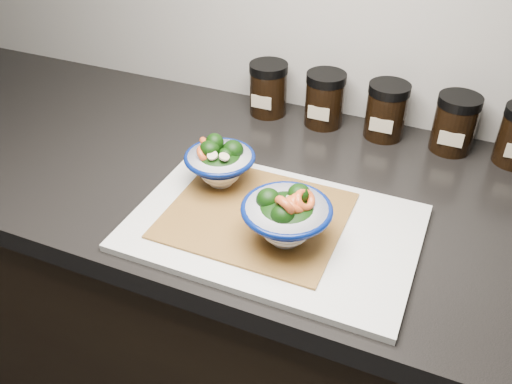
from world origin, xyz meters
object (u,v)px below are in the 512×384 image
at_px(spice_jar_a, 268,89).
at_px(cutting_board, 273,227).
at_px(spice_jar_d, 455,123).
at_px(bowl_left, 220,163).
at_px(bowl_right, 286,217).
at_px(spice_jar_b, 325,99).
at_px(spice_jar_c, 386,111).

bearing_deg(spice_jar_a, cutting_board, -66.56).
height_order(cutting_board, spice_jar_d, spice_jar_d).
distance_m(spice_jar_a, spice_jar_d, 0.39).
distance_m(bowl_left, bowl_right, 0.19).
xyz_separation_m(bowl_right, spice_jar_b, (-0.06, 0.40, -0.00)).
bearing_deg(spice_jar_d, cutting_board, -121.57).
height_order(bowl_left, spice_jar_d, spice_jar_d).
height_order(cutting_board, bowl_right, bowl_right).
bearing_deg(bowl_left, spice_jar_c, 53.55).
bearing_deg(cutting_board, spice_jar_d, 58.43).
height_order(bowl_right, spice_jar_a, bowl_right).
xyz_separation_m(bowl_right, spice_jar_d, (0.19, 0.40, -0.00)).
distance_m(cutting_board, bowl_left, 0.15).
distance_m(spice_jar_a, spice_jar_c, 0.25).
height_order(spice_jar_a, spice_jar_b, same).
relative_size(bowl_left, spice_jar_c, 1.08).
bearing_deg(spice_jar_b, bowl_right, -80.72).
height_order(cutting_board, spice_jar_a, spice_jar_a).
bearing_deg(spice_jar_c, cutting_board, -104.36).
bearing_deg(spice_jar_a, bowl_left, -83.78).
xyz_separation_m(cutting_board, spice_jar_d, (0.23, 0.37, 0.05)).
xyz_separation_m(bowl_left, spice_jar_c, (0.22, 0.30, 0.00)).
relative_size(cutting_board, bowl_right, 3.29).
height_order(spice_jar_b, spice_jar_c, same).
relative_size(cutting_board, spice_jar_c, 3.98).
xyz_separation_m(cutting_board, bowl_right, (0.03, -0.03, 0.05)).
relative_size(spice_jar_c, spice_jar_d, 1.00).
relative_size(bowl_left, spice_jar_b, 1.08).
height_order(bowl_left, spice_jar_a, spice_jar_a).
bearing_deg(bowl_left, cutting_board, -28.39).
distance_m(bowl_left, spice_jar_d, 0.46).
height_order(bowl_right, spice_jar_d, bowl_right).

